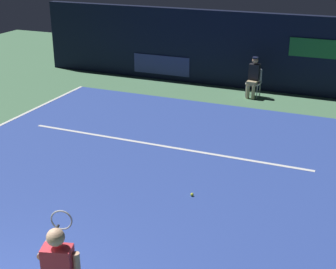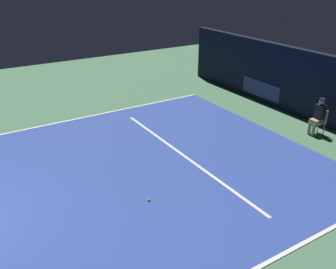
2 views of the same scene
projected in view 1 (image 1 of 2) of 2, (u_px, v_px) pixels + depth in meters
name	position (u px, v px, depth m)	size (l,w,h in m)	color
ground_plane	(124.00, 181.00, 10.63)	(28.99, 28.99, 0.00)	#4C7A56
court_surface	(124.00, 180.00, 10.63)	(9.60, 11.71, 0.01)	#2D479E
line_service	(162.00, 146.00, 12.38)	(7.49, 0.10, 0.01)	white
back_wall	(231.00, 50.00, 17.02)	(14.56, 0.33, 2.60)	black
line_judge_on_chair	(254.00, 77.00, 16.02)	(0.46, 0.54, 1.32)	white
tennis_ball	(192.00, 195.00, 9.96)	(0.07, 0.07, 0.07)	#CCE033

